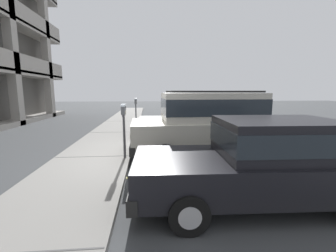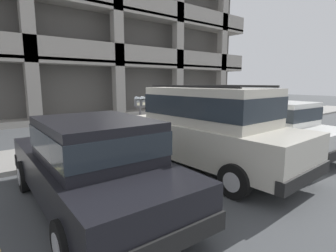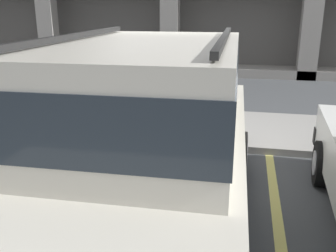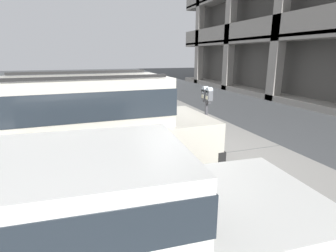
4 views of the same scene
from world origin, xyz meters
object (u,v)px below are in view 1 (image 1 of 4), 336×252
(red_sedan, at_px, (266,160))
(dark_hatchback, at_px, (193,120))
(parking_meter_near, at_px, (124,118))
(parking_meter_far, at_px, (136,106))
(silver_suv, at_px, (210,122))

(red_sedan, height_order, dark_hatchback, same)
(parking_meter_near, xyz_separation_m, parking_meter_far, (5.81, -0.04, -0.01))
(red_sedan, bearing_deg, silver_suv, 5.33)
(red_sedan, bearing_deg, parking_meter_far, 19.64)
(red_sedan, relative_size, dark_hatchback, 0.99)
(red_sedan, height_order, parking_meter_far, parking_meter_far)
(red_sedan, height_order, parking_meter_near, parking_meter_near)
(silver_suv, xyz_separation_m, parking_meter_near, (-0.27, 2.57, 0.18))
(dark_hatchback, distance_m, parking_meter_near, 3.95)
(silver_suv, xyz_separation_m, red_sedan, (-3.00, -0.17, -0.27))
(red_sedan, xyz_separation_m, parking_meter_far, (8.54, 2.71, 0.44))
(red_sedan, distance_m, dark_hatchback, 5.68)
(dark_hatchback, xyz_separation_m, parking_meter_near, (-2.95, 2.59, 0.45))
(silver_suv, height_order, parking_meter_far, silver_suv)
(silver_suv, xyz_separation_m, dark_hatchback, (2.67, -0.02, -0.27))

